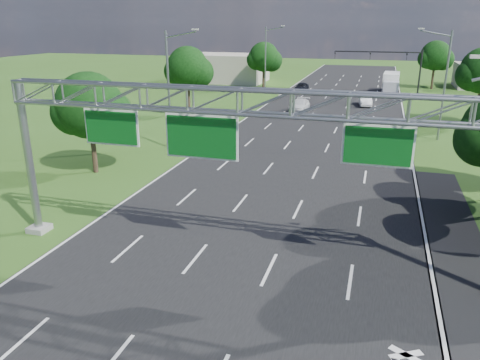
% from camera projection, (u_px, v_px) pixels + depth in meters
% --- Properties ---
extents(ground, '(220.00, 220.00, 0.00)m').
position_uv_depth(ground, '(299.00, 158.00, 38.50)').
color(ground, '#315519').
rests_on(ground, ground).
extents(road, '(18.00, 180.00, 0.02)m').
position_uv_depth(road, '(299.00, 158.00, 38.50)').
color(road, black).
rests_on(road, ground).
extents(road_flare, '(3.00, 30.00, 0.02)m').
position_uv_depth(road_flare, '(462.00, 270.00, 21.21)').
color(road_flare, black).
rests_on(road_flare, ground).
extents(sign_gantry, '(23.50, 1.00, 9.56)m').
position_uv_depth(sign_gantry, '(241.00, 116.00, 19.86)').
color(sign_gantry, gray).
rests_on(sign_gantry, ground).
extents(traffic_signal, '(12.21, 0.24, 7.00)m').
position_uv_depth(traffic_signal, '(395.00, 63.00, 66.57)').
color(traffic_signal, black).
rests_on(traffic_signal, ground).
extents(streetlight_l_near, '(2.97, 0.22, 10.16)m').
position_uv_depth(streetlight_l_near, '(170.00, 85.00, 39.77)').
color(streetlight_l_near, gray).
rests_on(streetlight_l_near, ground).
extents(streetlight_l_far, '(2.97, 0.22, 10.16)m').
position_uv_depth(streetlight_l_far, '(267.00, 57.00, 71.53)').
color(streetlight_l_far, gray).
rests_on(streetlight_l_far, ground).
extents(streetlight_r_mid, '(2.97, 0.22, 10.16)m').
position_uv_depth(streetlight_r_mid, '(443.00, 81.00, 42.71)').
color(streetlight_r_mid, gray).
rests_on(streetlight_r_mid, ground).
extents(tree_verge_la, '(5.76, 4.80, 7.40)m').
position_uv_depth(tree_verge_la, '(91.00, 109.00, 33.52)').
color(tree_verge_la, '#2D2116').
rests_on(tree_verge_la, ground).
extents(tree_verge_lb, '(5.76, 4.80, 8.06)m').
position_uv_depth(tree_verge_lb, '(188.00, 69.00, 54.72)').
color(tree_verge_lb, '#2D2116').
rests_on(tree_verge_lb, ground).
extents(tree_verge_lc, '(5.76, 4.80, 7.62)m').
position_uv_depth(tree_verge_lc, '(264.00, 58.00, 76.73)').
color(tree_verge_lc, '#2D2116').
rests_on(tree_verge_lc, ground).
extents(tree_verge_re, '(5.76, 4.80, 7.84)m').
position_uv_depth(tree_verge_re, '(436.00, 57.00, 76.60)').
color(tree_verge_re, '#2D2116').
rests_on(tree_verge_re, ground).
extents(building_left, '(14.00, 10.00, 5.00)m').
position_uv_depth(building_left, '(227.00, 68.00, 87.21)').
color(building_left, '#AFA592').
rests_on(building_left, ground).
extents(car_queue_a, '(2.20, 4.90, 1.40)m').
position_uv_depth(car_queue_a, '(300.00, 105.00, 59.11)').
color(car_queue_a, silver).
rests_on(car_queue_a, ground).
extents(car_queue_c, '(2.07, 4.06, 1.32)m').
position_uv_depth(car_queue_c, '(302.00, 87.00, 76.06)').
color(car_queue_c, black).
rests_on(car_queue_c, ground).
extents(car_queue_d, '(1.97, 4.43, 1.41)m').
position_uv_depth(car_queue_d, '(365.00, 100.00, 62.45)').
color(car_queue_d, white).
rests_on(car_queue_d, ground).
extents(box_truck, '(2.61, 8.19, 3.07)m').
position_uv_depth(box_truck, '(391.00, 84.00, 73.39)').
color(box_truck, white).
rests_on(box_truck, ground).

